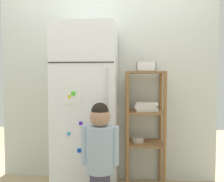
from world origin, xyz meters
name	(u,v)px	position (x,y,z in m)	size (l,w,h in m)	color
kitchen_wall_back	(107,85)	(0.00, 0.34, 1.09)	(2.46, 0.03, 2.18)	silver
refrigerator	(87,110)	(-0.17, 0.02, 0.84)	(0.60, 0.62, 1.68)	white
child_standing	(100,148)	(0.02, -0.44, 0.58)	(0.31, 0.23, 0.96)	#49465B
pantry_shelf_unit	(145,117)	(0.43, 0.14, 0.75)	(0.41, 0.34, 1.23)	olive
fruit_bin	(146,68)	(0.43, 0.15, 1.27)	(0.20, 0.14, 0.10)	white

